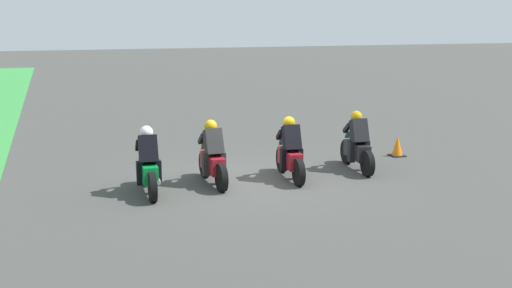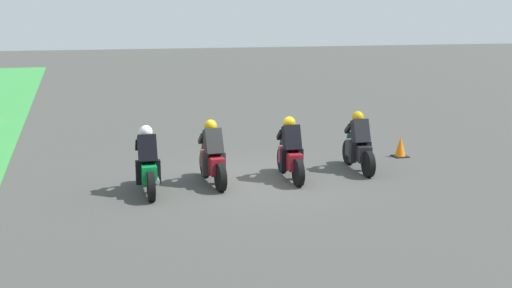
{
  "view_description": "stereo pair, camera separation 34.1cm",
  "coord_description": "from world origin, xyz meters",
  "views": [
    {
      "loc": [
        -14.07,
        4.46,
        3.92
      ],
      "look_at": [
        -0.11,
        0.0,
        0.9
      ],
      "focal_mm": 44.28,
      "sensor_mm": 36.0,
      "label": 1
    },
    {
      "loc": [
        -14.17,
        4.14,
        3.92
      ],
      "look_at": [
        -0.11,
        0.0,
        0.9
      ],
      "focal_mm": 44.28,
      "sensor_mm": 36.0,
      "label": 2
    }
  ],
  "objects": [
    {
      "name": "ground_plane",
      "position": [
        0.0,
        0.0,
        0.0
      ],
      "size": [
        120.0,
        120.0,
        0.0
      ],
      "primitive_type": "plane",
      "color": "#41413E"
    },
    {
      "name": "rider_lane_a",
      "position": [
        0.16,
        -2.8,
        0.62
      ],
      "size": [
        2.04,
        0.56,
        1.51
      ],
      "rotation": [
        0.0,
        0.0,
        -0.08
      ],
      "color": "black",
      "rests_on": "ground_plane"
    },
    {
      "name": "rider_lane_b",
      "position": [
        -0.16,
        -0.85,
        0.62
      ],
      "size": [
        2.04,
        0.55,
        1.51
      ],
      "rotation": [
        0.0,
        0.0,
        -0.07
      ],
      "color": "black",
      "rests_on": "ground_plane"
    },
    {
      "name": "rider_lane_c",
      "position": [
        -0.07,
        1.05,
        0.62
      ],
      "size": [
        2.04,
        0.55,
        1.51
      ],
      "rotation": [
        0.0,
        0.0,
        0.04
      ],
      "color": "black",
      "rests_on": "ground_plane"
    },
    {
      "name": "rider_lane_d",
      "position": [
        -0.4,
        2.6,
        0.62
      ],
      "size": [
        2.04,
        0.54,
        1.51
      ],
      "rotation": [
        0.0,
        0.0,
        -0.03
      ],
      "color": "black",
      "rests_on": "ground_plane"
    },
    {
      "name": "traffic_cone",
      "position": [
        1.25,
        -4.61,
        0.27
      ],
      "size": [
        0.4,
        0.4,
        0.58
      ],
      "color": "black",
      "rests_on": "ground_plane"
    }
  ]
}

